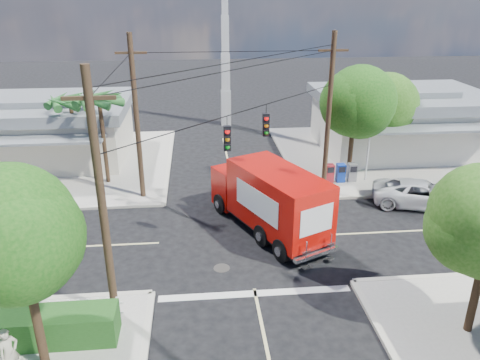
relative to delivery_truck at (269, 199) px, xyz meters
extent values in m
plane|color=black|center=(-1.29, -0.75, -1.69)|extent=(120.00, 120.00, 0.00)
cube|color=#A7A197|center=(9.71, 10.25, -1.62)|extent=(14.00, 14.00, 0.14)
cube|color=beige|center=(2.71, 10.25, -1.62)|extent=(0.25, 14.00, 0.14)
cube|color=beige|center=(9.71, 3.25, -1.62)|extent=(14.00, 0.25, 0.14)
cube|color=#A7A197|center=(-12.29, 10.25, -1.62)|extent=(14.00, 14.00, 0.14)
cube|color=beige|center=(-5.29, 10.25, -1.62)|extent=(0.25, 14.00, 0.14)
cube|color=beige|center=(-12.29, 3.25, -1.62)|extent=(14.00, 0.25, 0.14)
cube|color=beige|center=(-1.29, 9.25, -1.68)|extent=(0.12, 12.00, 0.01)
cube|color=beige|center=(8.71, -0.75, -1.68)|extent=(12.00, 0.12, 0.01)
cube|color=beige|center=(-11.29, -0.75, -1.68)|extent=(12.00, 0.12, 0.01)
cube|color=silver|center=(-1.29, -5.05, -1.68)|extent=(7.50, 0.40, 0.01)
cube|color=white|center=(11.21, 11.25, 0.15)|extent=(11.00, 8.00, 3.40)
cube|color=gray|center=(11.21, 11.25, 2.20)|extent=(11.80, 8.80, 0.70)
cube|color=gray|center=(11.21, 11.25, 2.70)|extent=(6.05, 4.40, 0.50)
cube|color=gray|center=(11.21, 6.35, 1.35)|extent=(9.90, 1.80, 0.15)
cylinder|color=silver|center=(6.81, 5.55, -0.10)|extent=(0.12, 0.12, 2.90)
cube|color=beige|center=(-13.29, 11.75, 0.05)|extent=(10.00, 8.00, 3.20)
cube|color=gray|center=(-13.29, 11.75, 2.00)|extent=(10.80, 8.80, 0.70)
cube|color=gray|center=(-13.29, 11.75, 2.50)|extent=(5.50, 4.40, 0.50)
cube|color=gray|center=(-13.29, 6.85, 1.15)|extent=(9.00, 1.80, 0.15)
cylinder|color=silver|center=(-9.29, 6.05, -0.20)|extent=(0.12, 0.12, 2.70)
cube|color=silver|center=(-0.79, 19.25, -0.19)|extent=(0.80, 0.80, 3.00)
cube|color=silver|center=(-0.79, 19.25, 2.81)|extent=(0.70, 0.70, 3.00)
cube|color=silver|center=(-0.79, 19.25, 5.81)|extent=(0.60, 0.60, 3.00)
cylinder|color=#422D1C|center=(-8.29, -8.25, 0.31)|extent=(0.28, 0.28, 3.71)
sphere|color=#144F10|center=(-8.29, -8.25, 2.63)|extent=(3.71, 3.71, 3.71)
sphere|color=#144F10|center=(-8.69, -8.05, 2.86)|extent=(3.02, 3.02, 3.02)
sphere|color=#144F10|center=(-7.94, -8.55, 2.51)|extent=(3.25, 3.25, 3.25)
cylinder|color=#422D1C|center=(5.91, 6.05, 0.50)|extent=(0.28, 0.28, 4.10)
sphere|color=#144F10|center=(5.91, 6.05, 3.06)|extent=(4.10, 4.10, 4.10)
sphere|color=#144F10|center=(5.51, 6.25, 3.32)|extent=(3.33, 3.33, 3.33)
sphere|color=#144F10|center=(6.26, 5.75, 2.93)|extent=(3.58, 3.58, 3.58)
cylinder|color=#422D1C|center=(8.51, 8.25, 0.24)|extent=(0.28, 0.28, 3.58)
sphere|color=#245A13|center=(8.51, 8.25, 2.48)|extent=(3.58, 3.58, 3.58)
sphere|color=#245A13|center=(8.11, 8.45, 2.71)|extent=(2.91, 2.91, 2.91)
sphere|color=#245A13|center=(8.86, 7.95, 2.37)|extent=(3.14, 3.14, 3.14)
cylinder|color=#422D1C|center=(5.71, -7.95, 0.18)|extent=(0.28, 0.28, 3.46)
sphere|color=#245A13|center=(5.31, -7.75, 2.56)|extent=(2.81, 2.81, 2.81)
cylinder|color=#422D1C|center=(-8.79, 6.75, 0.95)|extent=(0.24, 0.24, 5.00)
cone|color=#286629|center=(-7.89, 6.75, 3.55)|extent=(0.50, 2.06, 0.98)
cone|color=#286629|center=(-8.23, 7.46, 3.55)|extent=(1.92, 1.68, 0.98)
cone|color=#286629|center=(-8.99, 7.63, 3.55)|extent=(2.12, 0.95, 0.98)
cone|color=#286629|center=(-9.60, 7.14, 3.55)|extent=(1.34, 2.07, 0.98)
cone|color=#286629|center=(-9.60, 6.36, 3.55)|extent=(1.34, 2.07, 0.98)
cone|color=#286629|center=(-8.99, 5.88, 3.55)|extent=(2.12, 0.95, 0.98)
cone|color=#286629|center=(-8.23, 6.05, 3.55)|extent=(1.92, 1.68, 0.98)
cylinder|color=#422D1C|center=(-10.79, 8.25, 0.75)|extent=(0.24, 0.24, 4.60)
cone|color=#286629|center=(-9.89, 8.25, 3.15)|extent=(0.50, 2.06, 0.98)
cone|color=#286629|center=(-10.23, 8.96, 3.15)|extent=(1.92, 1.68, 0.98)
cone|color=#286629|center=(-10.99, 9.13, 3.15)|extent=(2.12, 0.95, 0.98)
cone|color=#286629|center=(-11.60, 8.64, 3.15)|extent=(1.34, 2.07, 0.98)
cone|color=#286629|center=(-11.60, 7.86, 3.15)|extent=(1.34, 2.07, 0.98)
cone|color=#286629|center=(-10.99, 7.38, 3.15)|extent=(2.12, 0.95, 0.98)
cone|color=#286629|center=(-10.23, 7.55, 3.15)|extent=(1.92, 1.68, 0.98)
cylinder|color=#473321|center=(-6.49, -5.95, 2.81)|extent=(0.28, 0.28, 9.00)
cube|color=#473321|center=(-6.49, -5.95, 6.31)|extent=(1.60, 0.12, 0.12)
cylinder|color=#473321|center=(3.91, 4.45, 2.81)|extent=(0.28, 0.28, 9.00)
cube|color=#473321|center=(3.91, 4.45, 6.31)|extent=(1.60, 0.12, 0.12)
cylinder|color=#473321|center=(-6.49, 4.45, 2.81)|extent=(0.28, 0.28, 9.00)
cube|color=#473321|center=(-6.49, 4.45, 6.31)|extent=(1.60, 0.12, 0.12)
cylinder|color=black|center=(-1.29, -0.75, 4.51)|extent=(10.43, 10.43, 0.04)
cube|color=black|center=(-2.09, -1.55, 3.56)|extent=(0.30, 0.24, 1.05)
sphere|color=red|center=(-2.09, -1.69, 3.89)|extent=(0.20, 0.20, 0.20)
cube|color=black|center=(-0.19, 0.35, 3.56)|extent=(0.30, 0.24, 1.05)
sphere|color=red|center=(-0.19, 0.21, 3.89)|extent=(0.20, 0.20, 0.20)
cube|color=silver|center=(-9.09, -6.35, -1.20)|extent=(5.94, 0.05, 0.08)
cube|color=silver|center=(-9.09, -6.35, -0.80)|extent=(5.94, 0.05, 0.08)
cube|color=silver|center=(-6.29, -6.35, -1.05)|extent=(0.09, 0.06, 1.00)
cube|color=#1D4917|center=(-9.29, -7.15, -1.00)|extent=(6.20, 1.20, 1.10)
cube|color=maroon|center=(4.51, 5.45, -1.00)|extent=(0.50, 0.50, 1.10)
cube|color=#0E2E95|center=(5.21, 5.45, -1.00)|extent=(0.50, 0.50, 1.10)
cube|color=slate|center=(5.91, 5.45, -1.00)|extent=(0.50, 0.50, 1.10)
cube|color=black|center=(-0.06, 0.14, -1.17)|extent=(5.15, 7.62, 0.24)
cube|color=red|center=(-1.31, 2.75, -0.41)|extent=(2.75, 2.43, 2.09)
cube|color=black|center=(-1.59, 3.35, -0.03)|extent=(1.90, 1.07, 0.90)
cube|color=silver|center=(-1.67, 3.52, -1.07)|extent=(2.02, 1.04, 0.33)
cube|color=red|center=(0.30, -0.64, 0.26)|extent=(4.50, 5.99, 2.75)
cube|color=white|center=(1.39, -0.12, 0.40)|extent=(1.48, 3.09, 1.23)
cube|color=white|center=(-0.79, -1.15, 0.40)|extent=(1.48, 3.09, 1.23)
cube|color=white|center=(1.49, -3.14, 0.40)|extent=(1.55, 0.75, 1.23)
cube|color=silver|center=(1.54, -3.25, -1.17)|extent=(2.16, 1.19, 0.17)
cube|color=silver|center=(1.00, -3.65, -0.79)|extent=(0.41, 0.23, 0.95)
cube|color=silver|center=(2.20, -3.08, -0.79)|extent=(0.41, 0.23, 0.95)
cylinder|color=black|center=(-2.23, 2.15, -1.17)|extent=(0.72, 1.07, 1.04)
cylinder|color=black|center=(-0.26, 3.09, -1.17)|extent=(0.72, 1.07, 1.04)
cylinder|color=black|center=(0.13, -2.82, -1.17)|extent=(0.72, 1.07, 1.04)
cylinder|color=black|center=(2.10, -1.88, -1.17)|extent=(0.72, 1.07, 1.04)
imported|color=silver|center=(8.62, 1.99, -0.98)|extent=(5.55, 3.75, 1.41)
imported|color=#BCB59E|center=(-9.14, -8.57, -0.71)|extent=(0.69, 0.73, 1.67)
camera|label=1|loc=(-3.32, -20.06, 9.36)|focal=35.00mm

